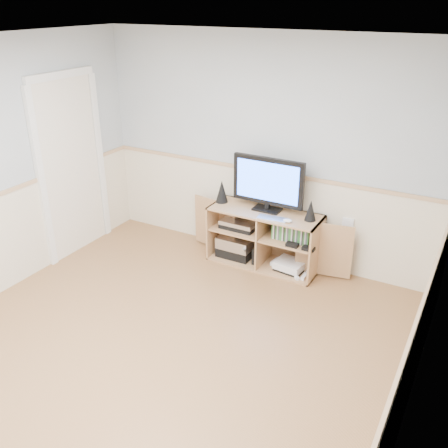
{
  "coord_description": "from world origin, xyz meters",
  "views": [
    {
      "loc": [
        2.17,
        -2.61,
        2.81
      ],
      "look_at": [
        0.06,
        1.2,
        0.8
      ],
      "focal_mm": 40.0,
      "sensor_mm": 36.0,
      "label": 1
    }
  ],
  "objects_px": {
    "monitor": "(268,183)",
    "media_cabinet": "(266,236)",
    "keyboard": "(272,218)",
    "game_consoles": "(289,265)"
  },
  "relations": [
    {
      "from": "monitor",
      "to": "game_consoles",
      "type": "relative_size",
      "value": 1.77
    },
    {
      "from": "monitor",
      "to": "media_cabinet",
      "type": "bearing_deg",
      "value": 90.0
    },
    {
      "from": "media_cabinet",
      "to": "keyboard",
      "type": "height_order",
      "value": "keyboard"
    },
    {
      "from": "media_cabinet",
      "to": "keyboard",
      "type": "distance_m",
      "value": 0.41
    },
    {
      "from": "monitor",
      "to": "keyboard",
      "type": "height_order",
      "value": "monitor"
    },
    {
      "from": "monitor",
      "to": "keyboard",
      "type": "xyz_separation_m",
      "value": [
        0.15,
        -0.19,
        -0.32
      ]
    },
    {
      "from": "keyboard",
      "to": "monitor",
      "type": "bearing_deg",
      "value": 122.92
    },
    {
      "from": "monitor",
      "to": "game_consoles",
      "type": "height_order",
      "value": "monitor"
    },
    {
      "from": "keyboard",
      "to": "game_consoles",
      "type": "bearing_deg",
      "value": 31.15
    },
    {
      "from": "monitor",
      "to": "keyboard",
      "type": "distance_m",
      "value": 0.4
    }
  ]
}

